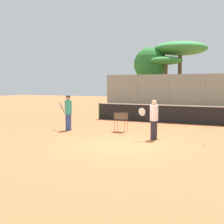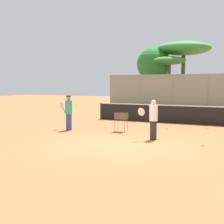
{
  "view_description": "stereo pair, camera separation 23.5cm",
  "coord_description": "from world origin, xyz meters",
  "px_view_note": "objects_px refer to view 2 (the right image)",
  "views": [
    {
      "loc": [
        4.68,
        -10.48,
        2.29
      ],
      "look_at": [
        -1.48,
        2.4,
        1.0
      ],
      "focal_mm": 50.0,
      "sensor_mm": 36.0,
      "label": 1
    },
    {
      "loc": [
        4.89,
        -10.38,
        2.29
      ],
      "look_at": [
        -1.48,
        2.4,
        1.0
      ],
      "focal_mm": 50.0,
      "sensor_mm": 36.0,
      "label": 2
    }
  ],
  "objects_px": {
    "tennis_net": "(173,114)",
    "ball_cart": "(121,118)",
    "player_white_outfit": "(69,112)",
    "player_red_cap": "(153,119)",
    "parked_car": "(191,99)"
  },
  "relations": [
    {
      "from": "player_red_cap",
      "to": "tennis_net",
      "type": "bearing_deg",
      "value": -123.14
    },
    {
      "from": "player_white_outfit",
      "to": "player_red_cap",
      "type": "height_order",
      "value": "player_white_outfit"
    },
    {
      "from": "tennis_net",
      "to": "player_white_outfit",
      "type": "distance_m",
      "value": 6.35
    },
    {
      "from": "tennis_net",
      "to": "player_red_cap",
      "type": "height_order",
      "value": "player_red_cap"
    },
    {
      "from": "tennis_net",
      "to": "ball_cart",
      "type": "relative_size",
      "value": 10.65
    },
    {
      "from": "ball_cart",
      "to": "parked_car",
      "type": "xyz_separation_m",
      "value": [
        -1.07,
        20.21,
        -0.02
      ]
    },
    {
      "from": "ball_cart",
      "to": "player_white_outfit",
      "type": "bearing_deg",
      "value": -163.54
    },
    {
      "from": "tennis_net",
      "to": "player_white_outfit",
      "type": "relative_size",
      "value": 5.64
    },
    {
      "from": "player_white_outfit",
      "to": "parked_car",
      "type": "relative_size",
      "value": 0.41
    },
    {
      "from": "player_red_cap",
      "to": "ball_cart",
      "type": "bearing_deg",
      "value": -74.39
    },
    {
      "from": "tennis_net",
      "to": "player_red_cap",
      "type": "bearing_deg",
      "value": -82.55
    },
    {
      "from": "tennis_net",
      "to": "player_white_outfit",
      "type": "xyz_separation_m",
      "value": [
        -3.86,
        -5.03,
        0.33
      ]
    },
    {
      "from": "tennis_net",
      "to": "ball_cart",
      "type": "distance_m",
      "value": 4.49
    },
    {
      "from": "tennis_net",
      "to": "ball_cart",
      "type": "bearing_deg",
      "value": -107.37
    },
    {
      "from": "tennis_net",
      "to": "parked_car",
      "type": "bearing_deg",
      "value": 98.62
    }
  ]
}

